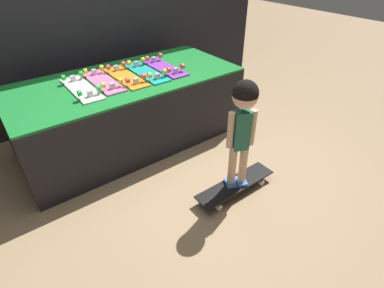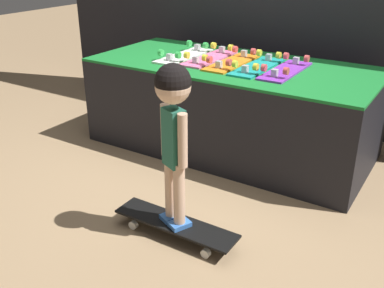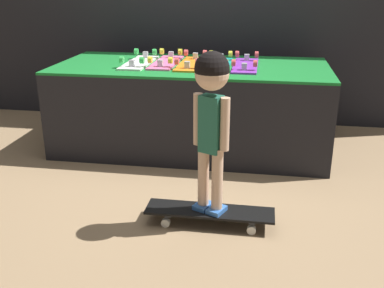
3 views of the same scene
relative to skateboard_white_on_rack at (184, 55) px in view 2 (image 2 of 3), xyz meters
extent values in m
plane|color=#9E7F5B|center=(0.44, -0.55, -0.73)|extent=(16.00, 16.00, 0.00)
cube|color=black|center=(0.44, 0.02, -0.38)|extent=(2.22, 1.02, 0.69)
cube|color=#19752D|center=(0.44, 0.02, -0.03)|extent=(2.22, 1.02, 0.02)
cube|color=white|center=(0.00, 0.00, -0.01)|extent=(0.19, 0.63, 0.01)
cube|color=#B7B7BC|center=(0.00, 0.21, 0.02)|extent=(0.04, 0.04, 0.05)
cylinder|color=green|center=(0.08, 0.21, 0.05)|extent=(0.03, 0.05, 0.05)
cylinder|color=green|center=(-0.08, 0.21, 0.05)|extent=(0.03, 0.05, 0.05)
cube|color=#B7B7BC|center=(0.00, -0.21, 0.02)|extent=(0.04, 0.04, 0.05)
cylinder|color=green|center=(0.08, -0.21, 0.05)|extent=(0.03, 0.05, 0.05)
cylinder|color=green|center=(-0.08, -0.21, 0.05)|extent=(0.03, 0.05, 0.05)
cube|color=pink|center=(0.22, 0.04, -0.01)|extent=(0.19, 0.63, 0.01)
cube|color=#B7B7BC|center=(0.22, 0.24, 0.02)|extent=(0.04, 0.04, 0.05)
cylinder|color=yellow|center=(0.30, 0.24, 0.05)|extent=(0.03, 0.05, 0.05)
cylinder|color=yellow|center=(0.14, 0.24, 0.05)|extent=(0.03, 0.05, 0.05)
cube|color=#B7B7BC|center=(0.22, -0.17, 0.02)|extent=(0.04, 0.04, 0.05)
cylinder|color=yellow|center=(0.30, -0.17, 0.05)|extent=(0.03, 0.05, 0.05)
cylinder|color=yellow|center=(0.14, -0.17, 0.05)|extent=(0.03, 0.05, 0.05)
cube|color=orange|center=(0.44, 0.01, -0.01)|extent=(0.19, 0.63, 0.01)
cube|color=#B7B7BC|center=(0.44, 0.21, 0.02)|extent=(0.04, 0.04, 0.05)
cylinder|color=#D84C4C|center=(0.52, 0.21, 0.05)|extent=(0.03, 0.05, 0.05)
cylinder|color=#D84C4C|center=(0.36, 0.21, 0.05)|extent=(0.03, 0.05, 0.05)
cube|color=#B7B7BC|center=(0.44, -0.20, 0.02)|extent=(0.04, 0.04, 0.05)
cylinder|color=#D84C4C|center=(0.52, -0.20, 0.05)|extent=(0.03, 0.05, 0.05)
cylinder|color=#D84C4C|center=(0.36, -0.20, 0.05)|extent=(0.03, 0.05, 0.05)
cube|color=teal|center=(0.66, -0.01, -0.01)|extent=(0.19, 0.63, 0.01)
cube|color=#B7B7BC|center=(0.66, 0.20, 0.02)|extent=(0.04, 0.04, 0.05)
cylinder|color=yellow|center=(0.74, 0.20, 0.05)|extent=(0.03, 0.05, 0.05)
cylinder|color=yellow|center=(0.58, 0.20, 0.05)|extent=(0.03, 0.05, 0.05)
cube|color=#B7B7BC|center=(0.66, -0.21, 0.02)|extent=(0.04, 0.04, 0.05)
cylinder|color=yellow|center=(0.74, -0.21, 0.05)|extent=(0.03, 0.05, 0.05)
cylinder|color=yellow|center=(0.58, -0.21, 0.05)|extent=(0.03, 0.05, 0.05)
cube|color=purple|center=(0.88, 0.00, -0.01)|extent=(0.19, 0.63, 0.01)
cube|color=#B7B7BC|center=(0.88, 0.21, 0.02)|extent=(0.04, 0.04, 0.05)
cylinder|color=#D84C4C|center=(0.96, 0.21, 0.05)|extent=(0.03, 0.05, 0.05)
cylinder|color=#D84C4C|center=(0.80, 0.21, 0.05)|extent=(0.03, 0.05, 0.05)
cube|color=#B7B7BC|center=(0.88, -0.20, 0.02)|extent=(0.04, 0.04, 0.05)
cylinder|color=#D84C4C|center=(0.96, -0.20, 0.05)|extent=(0.03, 0.05, 0.05)
cylinder|color=#D84C4C|center=(0.80, -0.20, 0.05)|extent=(0.03, 0.05, 0.05)
cube|color=black|center=(0.75, -1.26, -0.65)|extent=(0.77, 0.19, 0.01)
cube|color=#B7B7BC|center=(1.01, -1.26, -0.68)|extent=(0.04, 0.04, 0.05)
cylinder|color=white|center=(1.01, -1.18, -0.71)|extent=(0.05, 0.03, 0.05)
cylinder|color=white|center=(1.01, -1.34, -0.71)|extent=(0.05, 0.03, 0.05)
cube|color=#B7B7BC|center=(0.50, -1.26, -0.68)|extent=(0.04, 0.04, 0.05)
cylinder|color=white|center=(0.50, -1.18, -0.71)|extent=(0.05, 0.03, 0.05)
cylinder|color=white|center=(0.50, -1.34, -0.71)|extent=(0.05, 0.03, 0.05)
cube|color=#3870C6|center=(0.80, -1.28, -0.63)|extent=(0.13, 0.14, 0.03)
cylinder|color=#DBB293|center=(0.80, -1.28, -0.43)|extent=(0.07, 0.07, 0.37)
cube|color=#3870C6|center=(0.71, -1.24, -0.63)|extent=(0.13, 0.14, 0.03)
cylinder|color=#DBB293|center=(0.71, -1.24, -0.43)|extent=(0.07, 0.07, 0.37)
cube|color=#236651|center=(0.75, -1.26, -0.10)|extent=(0.15, 0.13, 0.33)
cylinder|color=#DBB293|center=(0.83, -1.29, -0.09)|extent=(0.05, 0.05, 0.30)
cylinder|color=#DBB293|center=(0.68, -1.22, -0.09)|extent=(0.05, 0.05, 0.30)
sphere|color=#DBB293|center=(0.75, -1.26, 0.18)|extent=(0.19, 0.19, 0.19)
sphere|color=black|center=(0.75, -1.26, 0.20)|extent=(0.19, 0.19, 0.19)
camera|label=1|loc=(-0.70, -2.57, 1.09)|focal=28.00mm
camera|label=2|loc=(2.00, -3.06, 0.85)|focal=42.00mm
camera|label=3|loc=(1.03, -3.60, 0.67)|focal=42.00mm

